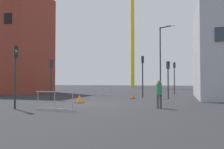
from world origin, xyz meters
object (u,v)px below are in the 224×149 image
construction_crane (132,27)px  traffic_cone_orange (79,99)px  traffic_light_crosswalk (143,70)px  pedestrian_walking (159,92)px  traffic_light_median (15,66)px  traffic_light_near (174,73)px  traffic_light_island (168,73)px  traffic_light_far (51,72)px  streetlamp_tall (162,55)px  traffic_cone_striped (133,96)px

construction_crane → traffic_cone_orange: 45.57m
traffic_light_crosswalk → traffic_cone_orange: traffic_light_crosswalk is taller
construction_crane → pedestrian_walking: 48.10m
traffic_light_median → traffic_light_crosswalk: (5.73, 11.98, 0.28)m
traffic_light_crosswalk → traffic_light_near: size_ratio=1.04×
traffic_light_island → traffic_light_far: bearing=-157.4°
traffic_light_median → traffic_cone_orange: traffic_light_median is taller
construction_crane → traffic_light_far: size_ratio=7.00×
traffic_light_crosswalk → traffic_light_island: traffic_light_crosswalk is taller
traffic_light_island → pedestrian_walking: traffic_light_island is taller
traffic_light_crosswalk → pedestrian_walking: (2.42, -9.16, -1.83)m
traffic_light_island → traffic_light_far: traffic_light_far is taller
traffic_light_median → pedestrian_walking: traffic_light_median is taller
streetlamp_tall → traffic_light_far: bearing=-135.9°
construction_crane → traffic_light_near: bearing=-68.6°
construction_crane → streetlamp_tall: construction_crane is taller
traffic_cone_orange → traffic_light_crosswalk: bearing=62.8°
construction_crane → traffic_light_near: (11.14, -28.41, -13.21)m
traffic_light_median → traffic_light_island: traffic_light_median is taller
traffic_light_island → pedestrian_walking: bearing=-91.2°
construction_crane → streetlamp_tall: bearing=-72.8°
traffic_light_median → traffic_light_far: 6.87m
traffic_light_far → traffic_cone_orange: bearing=-28.2°
streetlamp_tall → traffic_light_island: size_ratio=2.25×
traffic_cone_orange → traffic_light_median: bearing=-113.0°
traffic_light_crosswalk → traffic_light_near: traffic_light_crosswalk is taller
traffic_light_island → traffic_light_median: bearing=-127.6°
traffic_light_island → traffic_light_far: 10.78m
traffic_light_island → construction_crane: bearing=106.4°
traffic_light_median → pedestrian_walking: size_ratio=2.19×
traffic_cone_striped → streetlamp_tall: bearing=65.7°
streetlamp_tall → traffic_cone_striped: size_ratio=16.33×
construction_crane → traffic_light_crosswalk: (8.15, -35.33, -13.10)m
traffic_light_island → traffic_light_near: bearing=87.2°
traffic_light_median → traffic_light_island: bearing=52.4°
traffic_light_median → traffic_light_near: traffic_light_near is taller
traffic_light_near → construction_crane: bearing=111.4°
pedestrian_walking → traffic_cone_orange: bearing=162.8°
traffic_light_near → traffic_light_crosswalk: bearing=-113.4°
traffic_light_median → traffic_cone_orange: size_ratio=5.94×
streetlamp_tall → traffic_light_island: (0.88, -4.64, -2.27)m
traffic_cone_orange → traffic_cone_striped: 6.24m
traffic_light_crosswalk → traffic_cone_orange: 8.54m
traffic_light_near → traffic_cone_striped: traffic_light_near is taller
traffic_light_island → traffic_cone_orange: (-6.32, -6.09, -2.10)m
pedestrian_walking → traffic_cone_striped: (-3.10, 7.34, -0.78)m
construction_crane → traffic_cone_orange: bearing=-84.1°
streetlamp_tall → traffic_light_far: 12.82m
traffic_light_near → pedestrian_walking: (-0.57, -16.08, -1.72)m
traffic_light_far → traffic_light_crosswalk: bearing=35.7°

